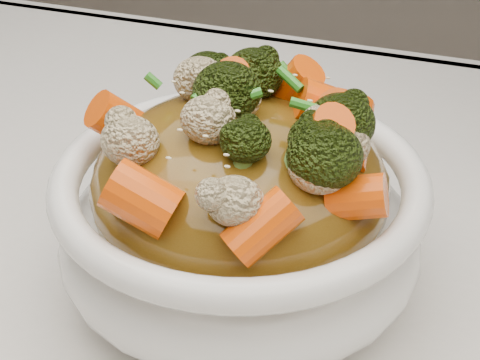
% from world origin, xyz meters
% --- Properties ---
extents(tablecloth, '(1.20, 0.80, 0.04)m').
position_xyz_m(tablecloth, '(0.00, 0.00, 0.73)').
color(tablecloth, silver).
rests_on(tablecloth, dining_table).
extents(bowl, '(0.21, 0.21, 0.08)m').
position_xyz_m(bowl, '(0.01, 0.03, 0.79)').
color(bowl, white).
rests_on(bowl, tablecloth).
extents(sauce_base, '(0.17, 0.17, 0.09)m').
position_xyz_m(sauce_base, '(0.01, 0.03, 0.82)').
color(sauce_base, brown).
rests_on(sauce_base, bowl).
extents(carrots, '(0.17, 0.17, 0.05)m').
position_xyz_m(carrots, '(0.01, 0.03, 0.88)').
color(carrots, '#F95508').
rests_on(carrots, sauce_base).
extents(broccoli, '(0.17, 0.17, 0.04)m').
position_xyz_m(broccoli, '(0.01, 0.03, 0.88)').
color(broccoli, black).
rests_on(broccoli, sauce_base).
extents(cauliflower, '(0.17, 0.17, 0.03)m').
position_xyz_m(cauliflower, '(0.01, 0.03, 0.87)').
color(cauliflower, beige).
rests_on(cauliflower, sauce_base).
extents(scallions, '(0.13, 0.13, 0.02)m').
position_xyz_m(scallions, '(0.01, 0.03, 0.88)').
color(scallions, '#297D1D').
rests_on(scallions, sauce_base).
extents(sesame_seeds, '(0.15, 0.15, 0.01)m').
position_xyz_m(sesame_seeds, '(0.01, 0.03, 0.88)').
color(sesame_seeds, beige).
rests_on(sesame_seeds, sauce_base).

